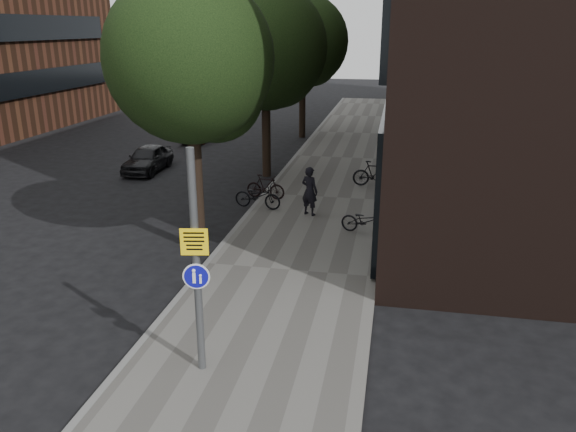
% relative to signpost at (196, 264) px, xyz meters
% --- Properties ---
extents(ground, '(120.00, 120.00, 0.00)m').
position_rel_signpost_xyz_m(ground, '(0.50, 1.28, -2.20)').
color(ground, black).
rests_on(ground, ground).
extents(sidewalk, '(4.50, 60.00, 0.12)m').
position_rel_signpost_xyz_m(sidewalk, '(0.75, 11.28, -2.14)').
color(sidewalk, '#64615D').
rests_on(sidewalk, ground).
extents(curb_edge, '(0.15, 60.00, 0.13)m').
position_rel_signpost_xyz_m(curb_edge, '(-1.50, 11.28, -2.14)').
color(curb_edge, slate).
rests_on(curb_edge, ground).
extents(street_tree_near, '(4.40, 4.40, 7.50)m').
position_rel_signpost_xyz_m(street_tree_near, '(-2.03, 5.92, 2.91)').
color(street_tree_near, black).
rests_on(street_tree_near, ground).
extents(street_tree_mid, '(5.00, 5.00, 7.80)m').
position_rel_signpost_xyz_m(street_tree_mid, '(-2.03, 14.42, 2.91)').
color(street_tree_mid, black).
rests_on(street_tree_mid, ground).
extents(street_tree_far, '(5.00, 5.00, 7.80)m').
position_rel_signpost_xyz_m(street_tree_far, '(-2.03, 23.42, 2.91)').
color(street_tree_far, black).
rests_on(street_tree_far, ground).
extents(signpost, '(0.47, 0.14, 4.13)m').
position_rel_signpost_xyz_m(signpost, '(0.00, 0.00, 0.00)').
color(signpost, '#595B5E').
rests_on(signpost, sidewalk).
extents(pedestrian, '(0.71, 0.61, 1.64)m').
position_rel_signpost_xyz_m(pedestrian, '(0.56, 9.13, -1.26)').
color(pedestrian, black).
rests_on(pedestrian, sidewalk).
extents(parked_bike_facade_near, '(1.63, 0.96, 0.81)m').
position_rel_signpost_xyz_m(parked_bike_facade_near, '(2.50, 7.65, -1.68)').
color(parked_bike_facade_near, black).
rests_on(parked_bike_facade_near, sidewalk).
extents(parked_bike_facade_far, '(1.69, 0.53, 1.01)m').
position_rel_signpost_xyz_m(parked_bike_facade_far, '(2.50, 13.08, -1.58)').
color(parked_bike_facade_far, black).
rests_on(parked_bike_facade_far, sidewalk).
extents(parked_bike_curb_near, '(1.73, 0.81, 0.88)m').
position_rel_signpost_xyz_m(parked_bike_curb_near, '(-1.30, 9.48, -1.65)').
color(parked_bike_curb_near, black).
rests_on(parked_bike_curb_near, sidewalk).
extents(parked_bike_curb_far, '(1.53, 0.65, 0.89)m').
position_rel_signpost_xyz_m(parked_bike_curb_far, '(-1.30, 10.66, -1.64)').
color(parked_bike_curb_far, black).
rests_on(parked_bike_curb_far, sidewalk).
extents(parked_car_near, '(1.42, 3.39, 1.15)m').
position_rel_signpost_xyz_m(parked_car_near, '(-7.42, 14.07, -1.63)').
color(parked_car_near, black).
rests_on(parked_car_near, ground).
extents(parked_car_mid, '(1.38, 3.63, 1.18)m').
position_rel_signpost_xyz_m(parked_car_mid, '(-7.58, 21.21, -1.61)').
color(parked_car_mid, maroon).
rests_on(parked_car_mid, ground).
extents(parked_car_far, '(2.34, 4.72, 1.32)m').
position_rel_signpost_xyz_m(parked_car_far, '(-9.69, 29.77, -1.54)').
color(parked_car_far, '#1C2532').
rests_on(parked_car_far, ground).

